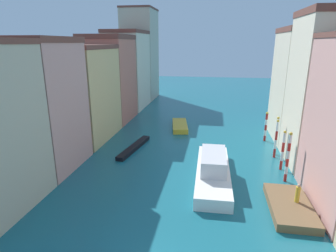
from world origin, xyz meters
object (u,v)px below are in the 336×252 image
at_px(mooring_pole_1, 283,150).
at_px(gondola_black, 134,147).
at_px(vaporetto_white, 213,170).
at_px(mooring_pole_2, 276,138).
at_px(waterfront_dock, 290,206).
at_px(mooring_pole_0, 288,157).
at_px(mooring_pole_3, 276,135).
at_px(person_on_dock, 298,194).
at_px(motorboat_0, 180,126).
at_px(mooring_pole_4, 266,126).

bearing_deg(mooring_pole_1, gondola_black, 169.43).
bearing_deg(vaporetto_white, mooring_pole_2, 43.46).
bearing_deg(waterfront_dock, mooring_pole_2, 85.64).
relative_size(mooring_pole_0, mooring_pole_3, 1.07).
bearing_deg(gondola_black, vaporetto_white, -33.16).
relative_size(waterfront_dock, vaporetto_white, 0.52).
bearing_deg(vaporetto_white, person_on_dock, -32.36).
distance_m(mooring_pole_2, vaporetto_white, 9.91).
bearing_deg(motorboat_0, person_on_dock, -59.83).
relative_size(mooring_pole_3, gondola_black, 0.57).
relative_size(mooring_pole_0, gondola_black, 0.61).
xyz_separation_m(mooring_pole_1, gondola_black, (-17.23, 3.21, -2.00)).
height_order(waterfront_dock, mooring_pole_0, mooring_pole_0).
xyz_separation_m(mooring_pole_4, gondola_black, (-16.99, -6.11, -1.88)).
distance_m(person_on_dock, mooring_pole_2, 11.10).
xyz_separation_m(mooring_pole_0, vaporetto_white, (-7.03, -0.62, -1.60)).
distance_m(person_on_dock, mooring_pole_4, 17.00).
bearing_deg(motorboat_0, mooring_pole_4, -18.29).
height_order(vaporetto_white, gondola_black, vaporetto_white).
height_order(waterfront_dock, mooring_pole_3, mooring_pole_3).
relative_size(person_on_dock, motorboat_0, 0.22).
relative_size(person_on_dock, gondola_black, 0.19).
height_order(mooring_pole_4, motorboat_0, mooring_pole_4).
height_order(mooring_pole_2, vaporetto_white, mooring_pole_2).
distance_m(mooring_pole_1, mooring_pole_4, 9.33).
bearing_deg(motorboat_0, vaporetto_white, -71.98).
bearing_deg(gondola_black, mooring_pole_2, 0.59).
relative_size(mooring_pole_1, mooring_pole_3, 0.92).
relative_size(waterfront_dock, mooring_pole_2, 1.35).
xyz_separation_m(waterfront_dock, mooring_pole_2, (0.86, 11.27, 2.03)).
xyz_separation_m(waterfront_dock, mooring_pole_3, (1.08, 12.25, 2.09)).
distance_m(mooring_pole_0, mooring_pole_3, 7.11).
xyz_separation_m(mooring_pole_1, mooring_pole_2, (-0.05, 3.39, 0.13)).
bearing_deg(mooring_pole_0, mooring_pole_4, 90.44).
bearing_deg(mooring_pole_3, person_on_dock, -92.59).
relative_size(vaporetto_white, motorboat_0, 1.72).
relative_size(mooring_pole_0, vaporetto_white, 0.42).
relative_size(mooring_pole_3, motorboat_0, 0.68).
relative_size(mooring_pole_2, gondola_black, 0.56).
height_order(mooring_pole_0, mooring_pole_1, mooring_pole_0).
height_order(mooring_pole_1, mooring_pole_2, mooring_pole_2).
bearing_deg(person_on_dock, waterfront_dock, -157.62).
height_order(mooring_pole_2, gondola_black, mooring_pole_2).
relative_size(waterfront_dock, mooring_pole_0, 1.24).
distance_m(waterfront_dock, mooring_pole_0, 5.67).
xyz_separation_m(person_on_dock, vaporetto_white, (-6.80, 4.31, -0.41)).
bearing_deg(mooring_pole_1, mooring_pole_4, 91.45).
distance_m(mooring_pole_3, vaporetto_white, 10.75).
bearing_deg(motorboat_0, mooring_pole_2, -38.56).
distance_m(person_on_dock, vaporetto_white, 8.06).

